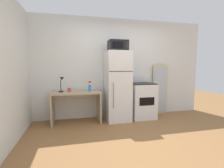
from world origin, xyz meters
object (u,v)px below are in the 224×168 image
at_px(refrigerator, 118,86).
at_px(oven_range, 142,100).
at_px(coffee_mug, 69,90).
at_px(leaning_mirror, 160,89).
at_px(spray_bottle, 90,87).
at_px(desk, 76,101).
at_px(microwave, 118,46).
at_px(desk_lamp, 62,82).

distance_m(refrigerator, oven_range, 0.78).
height_order(coffee_mug, leaning_mirror, leaning_mirror).
xyz_separation_m(spray_bottle, oven_range, (1.37, 0.01, -0.38)).
xyz_separation_m(desk, oven_range, (1.69, -0.02, -0.06)).
distance_m(desk, leaning_mirror, 2.37).
bearing_deg(microwave, refrigerator, 90.32).
xyz_separation_m(desk_lamp, leaning_mirror, (2.68, 0.22, -0.29)).
xyz_separation_m(desk_lamp, microwave, (1.34, -0.08, 0.86)).
relative_size(desk, oven_range, 1.04).
relative_size(spray_bottle, coffee_mug, 2.62).
bearing_deg(refrigerator, spray_bottle, 179.32).
height_order(desk, desk_lamp, desk_lamp).
relative_size(desk_lamp, spray_bottle, 1.42).
bearing_deg(desk_lamp, oven_range, -1.07).
bearing_deg(leaning_mirror, coffee_mug, -175.32).
bearing_deg(oven_range, desk, 179.29).
distance_m(desk, desk_lamp, 0.57).
xyz_separation_m(spray_bottle, leaning_mirror, (2.03, 0.27, -0.15)).
relative_size(desk_lamp, coffee_mug, 3.72).
bearing_deg(desk_lamp, microwave, -3.43).
bearing_deg(desk, refrigerator, -2.40).
height_order(desk_lamp, refrigerator, refrigerator).
relative_size(refrigerator, leaning_mirror, 1.23).
xyz_separation_m(desk, desk_lamp, (-0.33, 0.02, 0.47)).
height_order(desk_lamp, microwave, microwave).
relative_size(coffee_mug, leaning_mirror, 0.07).
relative_size(desk, refrigerator, 0.67).
xyz_separation_m(spray_bottle, coffee_mug, (-0.48, 0.06, -0.05)).
distance_m(desk_lamp, microwave, 1.60).
bearing_deg(refrigerator, leaning_mirror, 11.73).
xyz_separation_m(refrigerator, leaning_mirror, (1.33, 0.28, -0.16)).
distance_m(spray_bottle, coffee_mug, 0.49).
bearing_deg(desk_lamp, leaning_mirror, 4.64).
bearing_deg(refrigerator, desk_lamp, 177.47).
distance_m(spray_bottle, microwave, 1.22).
xyz_separation_m(desk_lamp, spray_bottle, (0.65, -0.05, -0.14)).
xyz_separation_m(desk_lamp, refrigerator, (1.34, -0.06, -0.13)).
bearing_deg(desk_lamp, desk, -2.93).
bearing_deg(coffee_mug, desk, -10.46).
bearing_deg(coffee_mug, leaning_mirror, 4.68).
bearing_deg(desk, leaning_mirror, 5.69).
height_order(coffee_mug, microwave, microwave).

